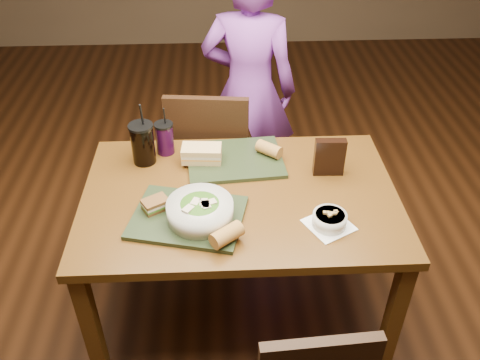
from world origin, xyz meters
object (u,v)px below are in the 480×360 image
cup_berry (165,138)px  chip_bag (329,157)px  baguette_far (269,149)px  tray_far (235,160)px  sandwich_far (202,154)px  baguette_near (227,235)px  cup_cola (143,143)px  tray_near (188,217)px  chair_far (209,159)px  sandwich_near (155,204)px  salad_bowl (200,210)px  diner (249,90)px  dining_table (240,210)px  soup_bowl (330,219)px

cup_berry → chip_bag: size_ratio=1.37×
baguette_far → chip_bag: size_ratio=0.68×
tray_far → sandwich_far: size_ratio=2.35×
baguette_near → cup_cola: cup_cola is taller
tray_far → baguette_near: bearing=-95.4°
baguette_far → cup_berry: cup_berry is taller
tray_near → baguette_near: size_ratio=3.44×
chair_far → sandwich_near: bearing=-105.8°
salad_bowl → chip_bag: chip_bag is taller
tray_near → cup_berry: size_ratio=1.81×
chair_far → tray_far: 0.44m
sandwich_near → cup_berry: 0.43m
sandwich_far → chip_bag: chip_bag is taller
salad_bowl → baguette_far: (0.30, 0.42, -0.01)m
diner → salad_bowl: diner is taller
salad_bowl → chip_bag: (0.55, 0.29, 0.02)m
cup_cola → chair_far: bearing=50.3°
tray_far → sandwich_near: bearing=-133.8°
cup_cola → cup_berry: bearing=38.6°
sandwich_near → baguette_far: (0.48, 0.36, 0.01)m
dining_table → chair_far: chair_far is taller
diner → dining_table: bearing=96.0°
chair_far → baguette_far: (0.28, -0.33, 0.27)m
baguette_near → chip_bag: bearing=43.3°
chair_far → tray_far: (0.13, -0.35, 0.24)m
salad_bowl → cup_berry: size_ratio=1.09×
tray_near → salad_bowl: bearing=-19.0°
sandwich_far → tray_far: bearing=3.2°
diner → baguette_far: (0.05, -0.70, 0.06)m
tray_far → cup_berry: bearing=164.0°
dining_table → tray_far: 0.25m
tray_far → cup_cola: size_ratio=1.44×
dining_table → soup_bowl: 0.41m
sandwich_near → chip_bag: size_ratio=0.69×
dining_table → sandwich_far: bearing=125.2°
diner → baguette_far: diner is taller
chip_bag → sandwich_near: bearing=-160.3°
baguette_far → dining_table: bearing=-119.4°
sandwich_near → sandwich_far: (0.18, 0.33, 0.01)m
dining_table → cup_berry: 0.49m
dining_table → chair_far: 0.62m
tray_far → soup_bowl: (0.34, -0.44, 0.02)m
baguette_far → sandwich_near: bearing=-143.2°
salad_bowl → sandwich_near: salad_bowl is taller
chair_far → diner: (0.23, 0.37, 0.21)m
sandwich_near → sandwich_far: size_ratio=0.66×
soup_bowl → baguette_near: (-0.39, -0.09, 0.02)m
salad_bowl → cup_cola: (-0.26, 0.42, 0.04)m
salad_bowl → sandwich_far: salad_bowl is taller
salad_bowl → soup_bowl: 0.49m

